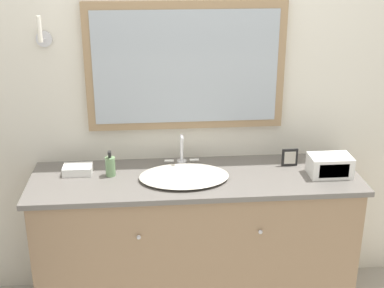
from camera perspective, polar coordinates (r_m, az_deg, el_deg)
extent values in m
cube|color=silver|center=(3.22, -0.11, 5.22)|extent=(8.00, 0.06, 2.55)
cube|color=#997A56|center=(3.13, -0.67, 8.23)|extent=(1.16, 0.04, 0.75)
cube|color=#9EA8B2|center=(3.11, -0.64, 8.15)|extent=(1.07, 0.01, 0.66)
cylinder|color=silver|center=(3.15, -15.51, 10.75)|extent=(0.09, 0.01, 0.09)
cylinder|color=silver|center=(3.10, -15.66, 10.58)|extent=(0.02, 0.10, 0.02)
cylinder|color=white|center=(3.04, -15.96, 11.70)|extent=(0.02, 0.02, 0.14)
cube|color=#937556|center=(3.29, 0.36, -10.71)|extent=(1.83, 0.53, 0.85)
cube|color=#66605B|center=(3.07, 0.38, -3.72)|extent=(1.89, 0.57, 0.03)
sphere|color=silver|center=(2.91, -5.71, -9.87)|extent=(0.02, 0.02, 0.02)
sphere|color=silver|center=(2.97, 7.31, -9.28)|extent=(0.02, 0.02, 0.02)
ellipsoid|color=silver|center=(3.03, -0.86, -3.44)|extent=(0.51, 0.36, 0.03)
cylinder|color=silver|center=(3.21, -1.10, -2.00)|extent=(0.06, 0.06, 0.03)
cylinder|color=silver|center=(3.18, -1.12, -0.43)|extent=(0.02, 0.02, 0.16)
cylinder|color=silver|center=(3.11, -1.08, 0.69)|extent=(0.02, 0.07, 0.02)
cylinder|color=white|center=(3.20, -2.45, -1.80)|extent=(0.05, 0.02, 0.02)
cylinder|color=white|center=(3.21, 0.23, -1.71)|extent=(0.05, 0.02, 0.02)
cylinder|color=#709966|center=(3.09, -8.70, -2.40)|extent=(0.06, 0.06, 0.11)
cylinder|color=black|center=(3.06, -8.78, -1.14)|extent=(0.02, 0.02, 0.04)
cube|color=black|center=(3.05, -8.81, -0.92)|extent=(0.02, 0.03, 0.01)
cube|color=white|center=(3.16, 14.48, -2.23)|extent=(0.24, 0.16, 0.12)
cube|color=black|center=(3.10, 14.92, -2.79)|extent=(0.17, 0.01, 0.08)
cube|color=black|center=(3.24, 10.38, -1.41)|extent=(0.10, 0.01, 0.11)
cube|color=beige|center=(3.23, 10.41, -1.46)|extent=(0.07, 0.00, 0.08)
cube|color=white|center=(3.16, -12.10, -2.70)|extent=(0.17, 0.11, 0.05)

